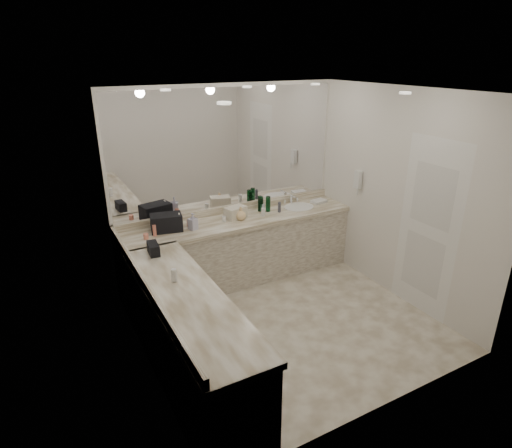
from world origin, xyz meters
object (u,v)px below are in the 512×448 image
hand_towel (319,201)px  soap_bottle_c (241,213)px  soap_bottle_a (180,221)px  cream_cosmetic_case (236,212)px  soap_bottle_b (193,221)px  black_toiletry_bag (166,222)px  wall_phone (358,179)px  sink (299,207)px

hand_towel → soap_bottle_c: soap_bottle_c is taller
soap_bottle_a → soap_bottle_c: bearing=-4.3°
cream_cosmetic_case → soap_bottle_b: soap_bottle_b is taller
hand_towel → soap_bottle_c: 1.33m
black_toiletry_bag → hand_towel: size_ratio=1.73×
wall_phone → black_toiletry_bag: wall_phone is taller
sink → wall_phone: bearing=-39.6°
wall_phone → soap_bottle_a: bearing=167.8°
soap_bottle_a → soap_bottle_c: (0.81, -0.06, -0.02)m
hand_towel → soap_bottle_a: 2.14m
soap_bottle_b → soap_bottle_a: bearing=152.8°
wall_phone → cream_cosmetic_case: wall_phone is taller
hand_towel → wall_phone: bearing=-66.1°
black_toiletry_bag → cream_cosmetic_case: (0.94, -0.02, -0.03)m
black_toiletry_bag → sink: bearing=-1.9°
black_toiletry_bag → hand_towel: black_toiletry_bag is taller
hand_towel → soap_bottle_c: size_ratio=1.21×
sink → wall_phone: size_ratio=1.83×
sink → wall_phone: 0.91m
wall_phone → cream_cosmetic_case: size_ratio=0.86×
hand_towel → black_toiletry_bag: bearing=179.2°
hand_towel → soap_bottle_b: size_ratio=1.01×
sink → black_toiletry_bag: black_toiletry_bag is taller
black_toiletry_bag → soap_bottle_c: 0.97m
soap_bottle_a → soap_bottle_c: 0.82m
hand_towel → soap_bottle_a: (-2.14, -0.02, 0.09)m
wall_phone → soap_bottle_b: bearing=168.9°
wall_phone → soap_bottle_a: 2.45m
black_toiletry_bag → soap_bottle_a: bearing=-18.9°
cream_cosmetic_case → black_toiletry_bag: bearing=163.1°
black_toiletry_bag → soap_bottle_b: bearing=-23.1°
hand_towel → soap_bottle_c: bearing=-176.5°
black_toiletry_bag → hand_towel: bearing=-0.8°
soap_bottle_a → soap_bottle_b: (0.14, -0.07, -0.00)m
wall_phone → soap_bottle_c: (-1.56, 0.45, -0.36)m
black_toiletry_bag → cream_cosmetic_case: bearing=-1.4°
wall_phone → soap_bottle_a: (-2.37, 0.51, -0.34)m
black_toiletry_bag → soap_bottle_a: same height
sink → soap_bottle_c: soap_bottle_c is taller
sink → soap_bottle_b: bearing=-177.8°
sink → soap_bottle_c: bearing=-177.0°
soap_bottle_a → sink: bearing=-0.4°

